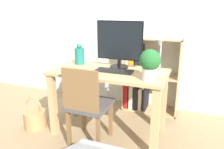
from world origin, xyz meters
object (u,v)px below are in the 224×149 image
object	(u,v)px
desk_lamp	(159,54)
keyboard	(114,71)
vase	(80,55)
potted_plant	(150,63)
bookshelf	(141,79)
monitor	(119,43)
basket	(35,118)
chair	(87,103)

from	to	relation	value
desk_lamp	keyboard	bearing A→B (deg)	-175.43
keyboard	vase	size ratio (longest dim) A/B	1.60
potted_plant	bookshelf	distance (m)	1.02
desk_lamp	potted_plant	xyz separation A→B (m)	(-0.05, -0.18, -0.05)
monitor	potted_plant	distance (m)	0.52
monitor	bookshelf	xyz separation A→B (m)	(0.13, 0.56, -0.56)
monitor	basket	world-z (taller)	monitor
vase	potted_plant	distance (m)	0.93
vase	basket	distance (m)	0.91
potted_plant	chair	xyz separation A→B (m)	(-0.58, -0.12, -0.43)
monitor	bookshelf	distance (m)	0.80
keyboard	desk_lamp	bearing A→B (deg)	4.57
keyboard	desk_lamp	world-z (taller)	desk_lamp
potted_plant	bookshelf	world-z (taller)	potted_plant
vase	desk_lamp	bearing A→B (deg)	-7.73
keyboard	monitor	bearing A→B (deg)	92.04
chair	basket	world-z (taller)	chair
monitor	chair	world-z (taller)	monitor
keyboard	bookshelf	distance (m)	0.80
bookshelf	basket	distance (m)	1.42
potted_plant	basket	distance (m)	1.51
chair	basket	bearing A→B (deg)	-176.21
chair	basket	xyz separation A→B (m)	(-0.73, 0.07, -0.34)
vase	desk_lamp	size ratio (longest dim) A/B	0.68
monitor	vase	distance (m)	0.51
desk_lamp	vase	bearing A→B (deg)	172.27
monitor	keyboard	xyz separation A→B (m)	(0.01, -0.18, -0.26)
keyboard	bookshelf	size ratio (longest dim) A/B	0.38
monitor	potted_plant	size ratio (longest dim) A/B	1.80
monitor	potted_plant	xyz separation A→B (m)	(0.40, -0.32, -0.11)
monitor	desk_lamp	distance (m)	0.47
bookshelf	basket	world-z (taller)	bookshelf
keyboard	bookshelf	world-z (taller)	bookshelf
desk_lamp	potted_plant	bearing A→B (deg)	-106.05
monitor	bookshelf	size ratio (longest dim) A/B	0.51
keyboard	chair	world-z (taller)	chair
keyboard	potted_plant	size ratio (longest dim) A/B	1.35
desk_lamp	bookshelf	xyz separation A→B (m)	(-0.32, 0.70, -0.50)
potted_plant	bookshelf	xyz separation A→B (m)	(-0.27, 0.88, -0.44)
keyboard	bookshelf	xyz separation A→B (m)	(0.12, 0.73, -0.29)
vase	chair	bearing A→B (deg)	-54.77
vase	potted_plant	size ratio (longest dim) A/B	0.84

